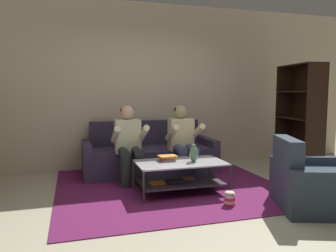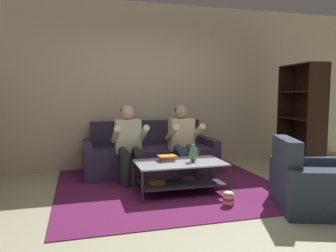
{
  "view_description": "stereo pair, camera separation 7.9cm",
  "coord_description": "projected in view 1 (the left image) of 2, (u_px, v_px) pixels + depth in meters",
  "views": [
    {
      "loc": [
        -1.31,
        -3.33,
        1.33
      ],
      "look_at": [
        0.03,
        1.19,
        0.85
      ],
      "focal_mm": 35.0,
      "sensor_mm": 36.0,
      "label": 1
    },
    {
      "loc": [
        -1.23,
        -3.35,
        1.33
      ],
      "look_at": [
        0.03,
        1.19,
        0.85
      ],
      "focal_mm": 35.0,
      "sensor_mm": 36.0,
      "label": 2
    }
  ],
  "objects": [
    {
      "name": "ground",
      "position": [
        195.0,
        211.0,
        3.68
      ],
      "size": [
        16.8,
        16.8,
        0.0
      ],
      "primitive_type": "plane",
      "color": "#BAB697"
    },
    {
      "name": "back_partition",
      "position": [
        146.0,
        86.0,
        5.88
      ],
      "size": [
        8.4,
        0.12,
        2.9
      ],
      "primitive_type": "cube",
      "color": "beige",
      "rests_on": "ground"
    },
    {
      "name": "couch",
      "position": [
        149.0,
        155.0,
        5.49
      ],
      "size": [
        2.17,
        0.86,
        0.85
      ],
      "color": "#382F4A",
      "rests_on": "ground"
    },
    {
      "name": "person_seated_left",
      "position": [
        129.0,
        141.0,
        4.84
      ],
      "size": [
        0.5,
        0.58,
        1.14
      ],
      "color": "#272E2E",
      "rests_on": "ground"
    },
    {
      "name": "person_seated_right",
      "position": [
        183.0,
        139.0,
        5.08
      ],
      "size": [
        0.5,
        0.58,
        1.14
      ],
      "color": "#3A4664",
      "rests_on": "ground"
    },
    {
      "name": "coffee_table",
      "position": [
        180.0,
        172.0,
        4.36
      ],
      "size": [
        1.17,
        0.67,
        0.42
      ],
      "color": "#B8B9C2",
      "rests_on": "ground"
    },
    {
      "name": "area_rug",
      "position": [
        165.0,
        183.0,
        4.83
      ],
      "size": [
        3.08,
        3.17,
        0.01
      ],
      "color": "#621B4B",
      "rests_on": "ground"
    },
    {
      "name": "vase",
      "position": [
        194.0,
        154.0,
        4.35
      ],
      "size": [
        0.12,
        0.12,
        0.23
      ],
      "color": "#4F7455",
      "rests_on": "coffee_table"
    },
    {
      "name": "book_stack",
      "position": [
        168.0,
        158.0,
        4.4
      ],
      "size": [
        0.25,
        0.21,
        0.07
      ],
      "color": "#6994AB",
      "rests_on": "coffee_table"
    },
    {
      "name": "bookshelf",
      "position": [
        299.0,
        130.0,
        5.61
      ],
      "size": [
        0.47,
        1.02,
        1.8
      ],
      "color": "black",
      "rests_on": "ground"
    },
    {
      "name": "armchair",
      "position": [
        315.0,
        185.0,
        3.77
      ],
      "size": [
        1.14,
        1.15,
        0.82
      ],
      "color": "#2E3949",
      "rests_on": "ground"
    },
    {
      "name": "popcorn_tub",
      "position": [
        230.0,
        198.0,
        3.85
      ],
      "size": [
        0.13,
        0.13,
        0.18
      ],
      "color": "red",
      "rests_on": "ground"
    }
  ]
}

